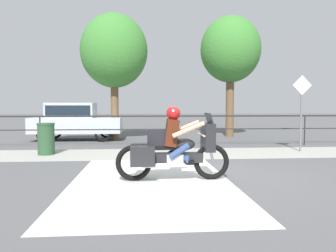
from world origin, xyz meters
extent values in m
plane|color=#565659|center=(0.00, 0.00, 0.00)|extent=(120.00, 120.00, 0.00)
cube|color=#A8A59E|center=(0.00, 3.40, 0.01)|extent=(44.00, 2.40, 0.01)
cube|color=silver|center=(-1.15, -0.20, 0.00)|extent=(3.22, 6.00, 0.01)
cube|color=#232326|center=(0.00, 5.37, 1.16)|extent=(36.00, 0.04, 0.06)
cube|color=#232326|center=(0.00, 5.37, 0.65)|extent=(36.00, 0.03, 0.04)
cylinder|color=#232326|center=(-5.10, 5.37, 0.59)|extent=(0.05, 0.05, 1.19)
cylinder|color=#232326|center=(0.00, 5.37, 0.59)|extent=(0.05, 0.05, 1.19)
cylinder|color=#232326|center=(5.10, 5.37, 0.59)|extent=(0.05, 0.05, 1.19)
torus|color=black|center=(0.12, -0.38, 0.37)|extent=(0.75, 0.11, 0.75)
torus|color=black|center=(-1.50, -0.38, 0.37)|extent=(0.75, 0.11, 0.75)
cube|color=#232326|center=(-0.69, -0.38, 0.47)|extent=(1.23, 0.22, 0.20)
cube|color=silver|center=(-0.66, -0.38, 0.42)|extent=(0.34, 0.26, 0.26)
ellipsoid|color=#232326|center=(-0.50, -0.38, 0.75)|extent=(0.53, 0.30, 0.26)
cube|color=black|center=(-0.85, -0.38, 0.69)|extent=(0.71, 0.28, 0.08)
cube|color=#232326|center=(0.04, -0.38, 0.90)|extent=(0.20, 0.63, 0.57)
cube|color=#1E232B|center=(0.06, -0.38, 1.28)|extent=(0.10, 0.54, 0.24)
cylinder|color=silver|center=(-0.10, -0.38, 0.95)|extent=(0.04, 0.70, 0.04)
cylinder|color=silver|center=(-0.89, -0.54, 0.34)|extent=(0.89, 0.09, 0.09)
cube|color=#232326|center=(-1.32, -0.62, 0.55)|extent=(0.48, 0.28, 0.39)
cube|color=#232326|center=(-1.32, -0.14, 0.55)|extent=(0.48, 0.28, 0.39)
cylinder|color=silver|center=(0.09, -0.38, 0.64)|extent=(0.18, 0.06, 0.52)
cube|color=#4C1E0F|center=(-0.72, -0.38, 0.99)|extent=(0.31, 0.36, 0.58)
sphere|color=tan|center=(-0.68, -0.38, 1.37)|extent=(0.23, 0.23, 0.23)
sphere|color=#B21919|center=(-0.68, -0.38, 1.39)|extent=(0.29, 0.29, 0.29)
cylinder|color=#33477A|center=(-0.57, -0.53, 0.63)|extent=(0.44, 0.13, 0.34)
cylinder|color=#33477A|center=(-0.42, -0.53, 0.47)|extent=(0.11, 0.11, 0.14)
cube|color=black|center=(-0.37, -0.53, 0.39)|extent=(0.20, 0.10, 0.09)
cylinder|color=#33477A|center=(-0.57, -0.23, 0.63)|extent=(0.44, 0.13, 0.34)
cylinder|color=#33477A|center=(-0.42, -0.23, 0.47)|extent=(0.11, 0.11, 0.14)
cube|color=black|center=(-0.37, -0.23, 0.39)|extent=(0.20, 0.10, 0.09)
cylinder|color=tan|center=(-0.41, -0.68, 1.07)|extent=(0.66, 0.09, 0.34)
cylinder|color=tan|center=(-0.41, -0.08, 1.07)|extent=(0.66, 0.09, 0.34)
cube|color=black|center=(-1.02, -0.38, 0.89)|extent=(0.39, 0.25, 0.34)
cube|color=#B7BCC4|center=(-4.23, 7.93, 0.69)|extent=(3.94, 1.79, 0.68)
cube|color=#B7BCC4|center=(-4.47, 7.93, 1.36)|extent=(2.05, 1.57, 0.65)
cube|color=#19232D|center=(-3.47, 7.93, 1.36)|extent=(0.04, 1.39, 0.52)
cube|color=#19232D|center=(-4.47, 7.93, 1.36)|extent=(1.88, 1.61, 0.42)
torus|color=black|center=(-3.01, 7.11, 0.35)|extent=(0.70, 0.11, 0.70)
torus|color=black|center=(-3.01, 8.76, 0.35)|extent=(0.70, 0.11, 0.70)
torus|color=black|center=(-5.45, 7.11, 0.35)|extent=(0.70, 0.11, 0.70)
torus|color=black|center=(-5.45, 8.76, 0.35)|extent=(0.70, 0.11, 0.70)
cylinder|color=#284C2D|center=(-4.35, 3.46, 0.47)|extent=(0.51, 0.51, 0.94)
cylinder|color=#284C2D|center=(-4.35, 3.46, 0.97)|extent=(0.54, 0.54, 0.06)
cylinder|color=slate|center=(4.04, 3.58, 1.19)|extent=(0.06, 0.06, 2.38)
cube|color=white|center=(4.04, 3.56, 2.24)|extent=(0.66, 0.02, 0.66)
cylinder|color=brown|center=(3.09, 9.12, 1.57)|extent=(0.40, 0.40, 3.13)
ellipsoid|color=#3D7F33|center=(3.09, 9.12, 4.36)|extent=(2.98, 2.98, 3.28)
cylinder|color=brown|center=(-2.55, 7.82, 1.38)|extent=(0.35, 0.35, 2.77)
ellipsoid|color=#3D7F33|center=(-2.55, 7.82, 4.00)|extent=(2.98, 2.98, 3.28)
camera|label=1|loc=(-1.33, -7.07, 1.54)|focal=35.00mm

